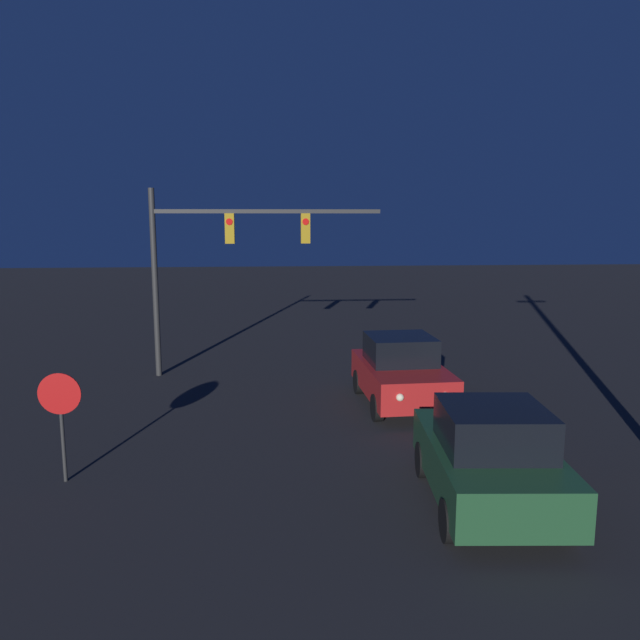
% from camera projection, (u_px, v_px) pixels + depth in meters
% --- Properties ---
extents(car_near, '(2.22, 4.05, 1.80)m').
position_uv_depth(car_near, '(490.00, 457.00, 10.45)').
color(car_near, '#1E4728').
rests_on(car_near, ground_plane).
extents(car_far, '(2.15, 4.02, 1.80)m').
position_uv_depth(car_far, '(401.00, 372.00, 16.18)').
color(car_far, '#B21E1E').
rests_on(car_far, ground_plane).
extents(traffic_signal_mast, '(6.93, 0.30, 5.69)m').
position_uv_depth(traffic_signal_mast, '(219.00, 248.00, 18.82)').
color(traffic_signal_mast, '#2D2D2D').
rests_on(traffic_signal_mast, ground_plane).
extents(stop_sign, '(0.77, 0.07, 2.07)m').
position_uv_depth(stop_sign, '(60.00, 406.00, 11.35)').
color(stop_sign, '#2D2D2D').
rests_on(stop_sign, ground_plane).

